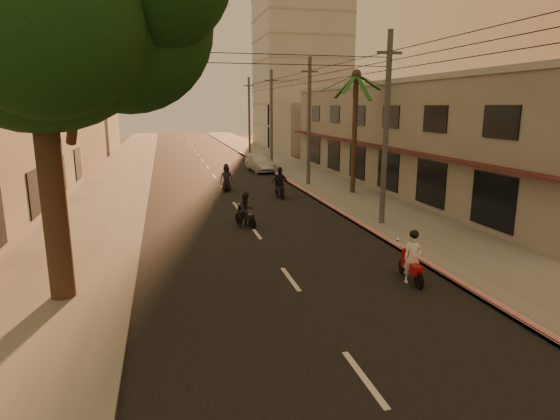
# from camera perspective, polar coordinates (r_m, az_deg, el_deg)

# --- Properties ---
(ground) EXTENTS (160.00, 160.00, 0.00)m
(ground) POSITION_cam_1_polar(r_m,az_deg,el_deg) (13.99, 3.45, -11.30)
(ground) COLOR #383023
(ground) RESTS_ON ground
(road) EXTENTS (10.00, 140.00, 0.02)m
(road) POSITION_cam_1_polar(r_m,az_deg,el_deg) (32.92, -6.92, 2.59)
(road) COLOR black
(road) RESTS_ON ground
(sidewalk_right) EXTENTS (5.00, 140.00, 0.12)m
(sidewalk_right) POSITION_cam_1_polar(r_m,az_deg,el_deg) (34.60, 5.52, 3.19)
(sidewalk_right) COLOR slate
(sidewalk_right) RESTS_ON ground
(sidewalk_left) EXTENTS (5.00, 140.00, 0.12)m
(sidewalk_left) POSITION_cam_1_polar(r_m,az_deg,el_deg) (32.89, -20.00, 2.00)
(sidewalk_left) COLOR slate
(sidewalk_left) RESTS_ON ground
(curb_stripe) EXTENTS (0.20, 60.00, 0.20)m
(curb_stripe) POSITION_cam_1_polar(r_m,az_deg,el_deg) (29.18, 4.30, 1.54)
(curb_stripe) COLOR #B31B13
(curb_stripe) RESTS_ON ground
(shophouse_row) EXTENTS (8.80, 34.20, 7.30)m
(shophouse_row) POSITION_cam_1_polar(r_m,az_deg,el_deg) (35.12, 16.86, 8.75)
(shophouse_row) COLOR gray
(shophouse_row) RESTS_ON ground
(distant_tower) EXTENTS (12.10, 12.10, 28.00)m
(distant_tower) POSITION_cam_1_polar(r_m,az_deg,el_deg) (71.53, 2.51, 19.24)
(distant_tower) COLOR #B7B5B2
(distant_tower) RESTS_ON ground
(palm_tree) EXTENTS (5.00, 5.00, 8.20)m
(palm_tree) POSITION_cam_1_polar(r_m,az_deg,el_deg) (30.63, 9.27, 15.19)
(palm_tree) COLOR black
(palm_tree) RESTS_ON ground
(utility_poles) EXTENTS (1.20, 48.26, 9.00)m
(utility_poles) POSITION_cam_1_polar(r_m,az_deg,el_deg) (33.75, 3.60, 14.03)
(utility_poles) COLOR #38383A
(utility_poles) RESTS_ON ground
(filler_right) EXTENTS (8.00, 14.00, 6.00)m
(filler_right) POSITION_cam_1_polar(r_m,az_deg,el_deg) (59.99, 3.54, 9.99)
(filler_right) COLOR #A5A095
(filler_right) RESTS_ON ground
(filler_left_near) EXTENTS (8.00, 14.00, 4.40)m
(filler_left_near) POSITION_cam_1_polar(r_m,az_deg,el_deg) (47.43, -26.37, 7.08)
(filler_left_near) COLOR #A5A095
(filler_left_near) RESTS_ON ground
(filler_left_far) EXTENTS (8.00, 14.00, 7.00)m
(filler_left_far) POSITION_cam_1_polar(r_m,az_deg,el_deg) (65.04, -23.16, 9.66)
(filler_left_far) COLOR #A5A095
(filler_left_far) RESTS_ON ground
(scooter_red) EXTENTS (0.75, 1.82, 1.79)m
(scooter_red) POSITION_cam_1_polar(r_m,az_deg,el_deg) (15.84, 15.82, -5.83)
(scooter_red) COLOR black
(scooter_red) RESTS_ON ground
(scooter_mid_a) EXTENTS (1.22, 1.66, 1.72)m
(scooter_mid_a) POSITION_cam_1_polar(r_m,az_deg,el_deg) (22.29, -4.17, -0.09)
(scooter_mid_a) COLOR black
(scooter_mid_a) RESTS_ON ground
(scooter_mid_b) EXTENTS (1.09, 2.00, 1.97)m
(scooter_mid_b) POSITION_cam_1_polar(r_m,az_deg,el_deg) (29.41, -0.04, 3.20)
(scooter_mid_b) COLOR black
(scooter_mid_b) RESTS_ON ground
(scooter_far_a) EXTENTS (1.06, 1.89, 1.88)m
(scooter_far_a) POSITION_cam_1_polar(r_m,az_deg,el_deg) (31.88, -6.56, 3.80)
(scooter_far_a) COLOR black
(scooter_far_a) RESTS_ON ground
(parked_car) EXTENTS (2.38, 4.85, 1.51)m
(parked_car) POSITION_cam_1_polar(r_m,az_deg,el_deg) (41.28, -2.43, 5.72)
(parked_car) COLOR #95989D
(parked_car) RESTS_ON ground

